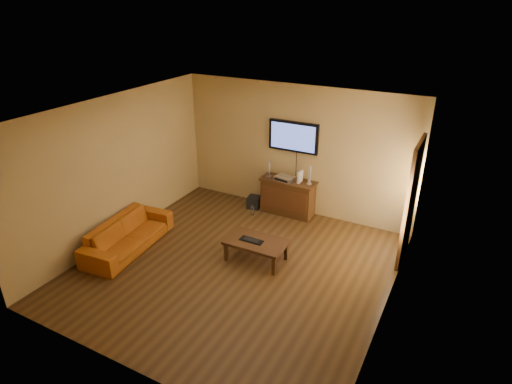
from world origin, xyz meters
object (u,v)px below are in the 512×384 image
Objects in this scene: speaker_left at (269,170)px; game_console at (300,177)px; av_receiver at (285,178)px; television at (293,137)px; sofa at (127,230)px; media_console at (288,197)px; bottle at (252,210)px; coffee_table at (256,243)px; subwoofer at (254,202)px; speaker_right at (309,176)px; keyboard at (251,240)px.

game_console is at bearing 2.24° from speaker_left.
av_receiver is 0.33m from game_console.
television reaches higher than sofa.
media_console is 1.28m from television.
sofa reaches higher than bottle.
subwoofer is (-0.99, 1.78, -0.21)m from coffee_table.
television is at bearing 23.35° from speaker_left.
speaker_left is at bearing -173.49° from game_console.
media_console is at bearing 34.78° from bottle.
speaker_right is at bearing 22.84° from bottle.
subwoofer is 2.05m from keyboard.
coffee_table is 2.38m from sofa.
av_receiver is at bearing -173.96° from speaker_right.
coffee_table is 2.53× the size of keyboard.
sofa is at bearing -123.97° from subwoofer.
bottle is at bearing -112.33° from speaker_left.
television is at bearing -41.32° from sofa.
television is at bearing 96.76° from coffee_table.
game_console is 1.09× the size of bottle.
television is 2.81× the size of av_receiver.
television is 4.35× the size of game_console.
speaker_right reaches higher than game_console.
media_console is 1.11× the size of coffee_table.
av_receiver reaches higher than keyboard.
av_receiver is at bearing -107.38° from television.
television is 1.01× the size of coffee_table.
subwoofer is (-0.75, -0.30, -1.52)m from television.
av_receiver is 0.96m from subwoofer.
sofa is (-2.02, -2.63, -0.01)m from media_console.
speaker_right is at bearing -19.83° from television.
television is 0.88m from av_receiver.
coffee_table is at bearing -69.83° from speaker_left.
sofa is 7.17× the size of subwoofer.
speaker_right reaches higher than sofa.
sofa is at bearing -120.91° from speaker_left.
speaker_left reaches higher than media_console.
speaker_right is (0.45, -0.16, -0.71)m from television.
speaker_right is (0.90, 0.03, 0.02)m from speaker_left.
television reaches higher than game_console.
speaker_left is at bearing 67.67° from bottle.
coffee_table is at bearing -67.99° from subwoofer.
media_console is 2.96× the size of speaker_right.
av_receiver reaches higher than bottle.
television is 2.69× the size of speaker_right.
coffee_table reaches higher than bottle.
speaker_left is at bearing -178.11° from speaker_right.
subwoofer is 1.18× the size of bottle.
media_console is 2.81× the size of keyboard.
game_console reaches higher than coffee_table.
sofa is at bearing -125.60° from television.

